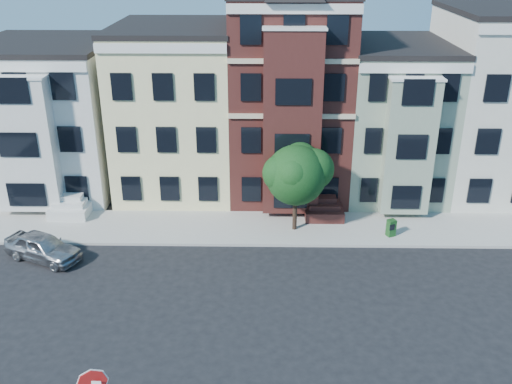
{
  "coord_description": "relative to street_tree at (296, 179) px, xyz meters",
  "views": [
    {
      "loc": [
        -1.47,
        -20.38,
        14.82
      ],
      "look_at": [
        -1.87,
        3.66,
        4.2
      ],
      "focal_mm": 40.0,
      "sensor_mm": 36.0,
      "label": 1
    }
  ],
  "objects": [
    {
      "name": "far_sidewalk",
      "position": [
        -0.2,
        0.19,
        -3.07
      ],
      "size": [
        60.0,
        4.0,
        0.15
      ],
      "primitive_type": "cube",
      "color": "#9E9B93",
      "rests_on": "ground"
    },
    {
      "name": "house_yellow",
      "position": [
        -7.2,
        6.69,
        1.85
      ],
      "size": [
        7.0,
        9.0,
        10.0
      ],
      "primitive_type": "cube",
      "color": "beige",
      "rests_on": "ground"
    },
    {
      "name": "ground",
      "position": [
        -0.2,
        -7.81,
        -3.15
      ],
      "size": [
        120.0,
        120.0,
        0.0
      ],
      "primitive_type": "plane",
      "color": "black"
    },
    {
      "name": "house_brown",
      "position": [
        -0.2,
        6.69,
        2.85
      ],
      "size": [
        7.0,
        9.0,
        12.0
      ],
      "primitive_type": "cube",
      "color": "#401A17",
      "rests_on": "ground"
    },
    {
      "name": "house_white",
      "position": [
        -15.2,
        6.69,
        1.35
      ],
      "size": [
        8.0,
        9.0,
        9.0
      ],
      "primitive_type": "cube",
      "color": "silver",
      "rests_on": "ground"
    },
    {
      "name": "house_green",
      "position": [
        6.3,
        6.69,
        1.35
      ],
      "size": [
        6.0,
        9.0,
        9.0
      ],
      "primitive_type": "cube",
      "color": "gray",
      "rests_on": "ground"
    },
    {
      "name": "house_cream",
      "position": [
        13.3,
        6.69,
        2.35
      ],
      "size": [
        8.0,
        9.0,
        11.0
      ],
      "primitive_type": "cube",
      "color": "silver",
      "rests_on": "ground"
    },
    {
      "name": "parked_car",
      "position": [
        -12.84,
        -3.25,
        -2.45
      ],
      "size": [
        4.42,
        3.16,
        1.4
      ],
      "primitive_type": "imported",
      "rotation": [
        0.0,
        0.0,
        1.16
      ],
      "color": "#989AA0",
      "rests_on": "ground"
    },
    {
      "name": "newspaper_box",
      "position": [
        5.18,
        -0.72,
        -2.52
      ],
      "size": [
        0.54,
        0.52,
        0.95
      ],
      "primitive_type": "cube",
      "rotation": [
        0.0,
        0.0,
        0.43
      ],
      "color": "#1B4F1D",
      "rests_on": "far_sidewalk"
    },
    {
      "name": "street_tree",
      "position": [
        0.0,
        0.0,
        0.0
      ],
      "size": [
        5.72,
        5.72,
        6.0
      ],
      "primitive_type": null,
      "rotation": [
        0.0,
        0.0,
        -0.12
      ],
      "color": "#1E531F",
      "rests_on": "far_sidewalk"
    }
  ]
}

